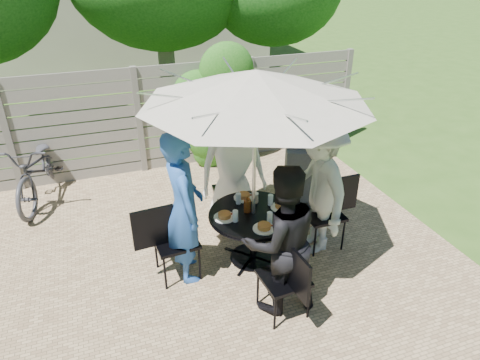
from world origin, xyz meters
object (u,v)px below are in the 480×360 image
object	(u,v)px
person_front	(281,242)
glass_right	(271,200)
umbrella	(256,87)
syrup_jug	(247,206)
bicycle	(40,168)
chair_left	(176,255)
glass_left	(235,216)
person_left	(184,208)
plate_left	(225,216)
plate_back	(244,196)
chair_back	(230,202)
person_right	(317,187)
patio_table	(253,227)
glass_back	(238,198)
glass_front	(270,218)
plate_right	(281,206)
chair_right	(323,226)
person_back	(233,167)
chair_front	(284,292)
plate_front	(264,227)
bbq_grill	(304,169)

from	to	relation	value
person_front	glass_right	world-z (taller)	person_front
umbrella	syrup_jug	bearing A→B (deg)	138.38
umbrella	bicycle	world-z (taller)	umbrella
chair_left	glass_left	xyz separation A→B (m)	(0.70, -0.13, 0.47)
person_left	plate_left	size ratio (longest dim) A/B	7.14
plate_back	chair_back	bearing A→B (deg)	88.07
person_right	plate_back	size ratio (longest dim) A/B	6.93
patio_table	plate_back	distance (m)	0.43
chair_left	person_front	size ratio (longest dim) A/B	0.58
glass_back	glass_front	xyz separation A→B (m)	(0.19, -0.53, 0.00)
person_left	umbrella	bearing A→B (deg)	-90.00
patio_table	plate_left	size ratio (longest dim) A/B	4.21
glass_front	plate_right	bearing A→B (deg)	43.69
chair_right	bicycle	xyz separation A→B (m)	(-3.48, 2.59, 0.21)
glass_back	glass_right	xyz separation A→B (m)	(0.36, -0.17, 0.00)
chair_right	syrup_jug	bearing A→B (deg)	-4.42
person_back	chair_front	distance (m)	1.90
glass_back	bicycle	xyz separation A→B (m)	(-2.42, 2.30, -0.26)
chair_front	chair_left	bearing A→B (deg)	39.26
person_front	syrup_jug	bearing A→B (deg)	-86.10
person_front	glass_back	xyz separation A→B (m)	(-0.07, 1.09, -0.09)
patio_table	umbrella	xyz separation A→B (m)	(0.00, -0.00, 1.75)
person_back	plate_front	size ratio (longest dim) A/B	7.08
person_front	glass_right	size ratio (longest dim) A/B	12.21
glass_back	bicycle	distance (m)	3.35
chair_left	glass_right	distance (m)	1.32
person_left	plate_right	bearing A→B (deg)	-90.00
chair_right	glass_front	world-z (taller)	chair_right
person_right	glass_back	world-z (taller)	person_right
plate_back	glass_front	bearing A→B (deg)	-82.20
person_left	plate_front	distance (m)	0.93
bicycle	plate_back	bearing A→B (deg)	-25.90
person_left	bbq_grill	distance (m)	2.41
patio_table	syrup_jug	world-z (taller)	syrup_jug
person_front	person_right	bearing A→B (deg)	-135.00
chair_front	glass_back	world-z (taller)	chair_front
plate_left	plate_right	bearing A→B (deg)	-1.81
plate_front	glass_back	size ratio (longest dim) A/B	1.86
glass_back	glass_front	distance (m)	0.56
plate_back	plate_front	world-z (taller)	same
plate_front	glass_front	distance (m)	0.15
glass_back	plate_right	bearing A→B (deg)	-30.99
chair_left	chair_right	distance (m)	1.93
plate_back	bbq_grill	distance (m)	1.49
chair_left	glass_back	size ratio (longest dim) A/B	7.12
plate_front	patio_table	bearing A→B (deg)	88.19
chair_front	person_front	size ratio (longest dim) A/B	0.56
person_back	glass_left	bearing A→B (deg)	-105.52
chair_right	umbrella	bearing A→B (deg)	-1.63
plate_back	glass_front	world-z (taller)	glass_front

